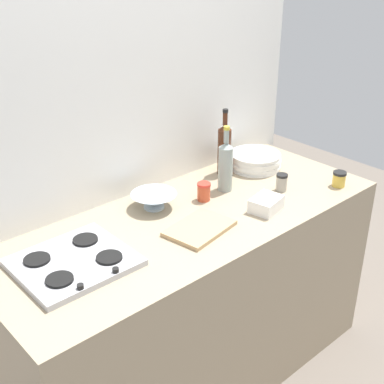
{
  "coord_description": "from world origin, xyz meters",
  "views": [
    {
      "loc": [
        -1.32,
        -1.47,
        2.0
      ],
      "look_at": [
        0.0,
        0.0,
        1.02
      ],
      "focal_mm": 49.19,
      "sensor_mm": 36.0,
      "label": 1
    }
  ],
  "objects_px": {
    "wine_bottle_leftmost": "(224,148)",
    "butter_dish": "(266,204)",
    "stovetop_hob": "(74,262)",
    "plate_stack": "(255,161)",
    "cutting_board": "(200,228)",
    "condiment_jar_front": "(204,192)",
    "mixing_bowl": "(154,200)",
    "condiment_jar_rear": "(282,182)",
    "wine_bottle_mid_left": "(225,165)",
    "condiment_jar_spare": "(339,179)"
  },
  "relations": [
    {
      "from": "plate_stack",
      "to": "butter_dish",
      "type": "height_order",
      "value": "plate_stack"
    },
    {
      "from": "butter_dish",
      "to": "condiment_jar_rear",
      "type": "xyz_separation_m",
      "value": [
        0.2,
        0.08,
        0.01
      ]
    },
    {
      "from": "condiment_jar_front",
      "to": "stovetop_hob",
      "type": "bearing_deg",
      "value": -174.92
    },
    {
      "from": "stovetop_hob",
      "to": "wine_bottle_leftmost",
      "type": "xyz_separation_m",
      "value": [
        0.99,
        0.22,
        0.12
      ]
    },
    {
      "from": "butter_dish",
      "to": "condiment_jar_spare",
      "type": "xyz_separation_m",
      "value": [
        0.45,
        -0.07,
        0.01
      ]
    },
    {
      "from": "plate_stack",
      "to": "wine_bottle_leftmost",
      "type": "relative_size",
      "value": 0.79
    },
    {
      "from": "stovetop_hob",
      "to": "cutting_board",
      "type": "height_order",
      "value": "stovetop_hob"
    },
    {
      "from": "wine_bottle_leftmost",
      "to": "condiment_jar_rear",
      "type": "height_order",
      "value": "wine_bottle_leftmost"
    },
    {
      "from": "wine_bottle_mid_left",
      "to": "butter_dish",
      "type": "bearing_deg",
      "value": -92.58
    },
    {
      "from": "mixing_bowl",
      "to": "condiment_jar_front",
      "type": "relative_size",
      "value": 2.41
    },
    {
      "from": "butter_dish",
      "to": "condiment_jar_spare",
      "type": "relative_size",
      "value": 1.92
    },
    {
      "from": "plate_stack",
      "to": "condiment_jar_rear",
      "type": "relative_size",
      "value": 3.18
    },
    {
      "from": "plate_stack",
      "to": "wine_bottle_mid_left",
      "type": "height_order",
      "value": "wine_bottle_mid_left"
    },
    {
      "from": "stovetop_hob",
      "to": "wine_bottle_leftmost",
      "type": "height_order",
      "value": "wine_bottle_leftmost"
    },
    {
      "from": "butter_dish",
      "to": "wine_bottle_leftmost",
      "type": "bearing_deg",
      "value": 70.45
    },
    {
      "from": "mixing_bowl",
      "to": "plate_stack",
      "type": "bearing_deg",
      "value": -0.29
    },
    {
      "from": "condiment_jar_front",
      "to": "plate_stack",
      "type": "bearing_deg",
      "value": 11.28
    },
    {
      "from": "wine_bottle_leftmost",
      "to": "condiment_jar_spare",
      "type": "bearing_deg",
      "value": -57.6
    },
    {
      "from": "stovetop_hob",
      "to": "butter_dish",
      "type": "distance_m",
      "value": 0.87
    },
    {
      "from": "condiment_jar_rear",
      "to": "mixing_bowl",
      "type": "bearing_deg",
      "value": 154.54
    },
    {
      "from": "stovetop_hob",
      "to": "wine_bottle_mid_left",
      "type": "height_order",
      "value": "wine_bottle_mid_left"
    },
    {
      "from": "wine_bottle_leftmost",
      "to": "butter_dish",
      "type": "relative_size",
      "value": 2.37
    },
    {
      "from": "wine_bottle_leftmost",
      "to": "butter_dish",
      "type": "height_order",
      "value": "wine_bottle_leftmost"
    },
    {
      "from": "plate_stack",
      "to": "condiment_jar_rear",
      "type": "bearing_deg",
      "value": -112.08
    },
    {
      "from": "stovetop_hob",
      "to": "mixing_bowl",
      "type": "distance_m",
      "value": 0.52
    },
    {
      "from": "cutting_board",
      "to": "plate_stack",
      "type": "bearing_deg",
      "value": 23.18
    },
    {
      "from": "mixing_bowl",
      "to": "butter_dish",
      "type": "distance_m",
      "value": 0.49
    },
    {
      "from": "wine_bottle_mid_left",
      "to": "wine_bottle_leftmost",
      "type": "bearing_deg",
      "value": 46.69
    },
    {
      "from": "stovetop_hob",
      "to": "condiment_jar_spare",
      "type": "bearing_deg",
      "value": -11.45
    },
    {
      "from": "wine_bottle_leftmost",
      "to": "wine_bottle_mid_left",
      "type": "distance_m",
      "value": 0.19
    },
    {
      "from": "wine_bottle_leftmost",
      "to": "butter_dish",
      "type": "distance_m",
      "value": 0.44
    },
    {
      "from": "condiment_jar_front",
      "to": "cutting_board",
      "type": "bearing_deg",
      "value": -136.64
    },
    {
      "from": "wine_bottle_leftmost",
      "to": "stovetop_hob",
      "type": "bearing_deg",
      "value": -167.76
    },
    {
      "from": "butter_dish",
      "to": "stovetop_hob",
      "type": "bearing_deg",
      "value": 167.3
    },
    {
      "from": "plate_stack",
      "to": "cutting_board",
      "type": "distance_m",
      "value": 0.7
    },
    {
      "from": "wine_bottle_leftmost",
      "to": "butter_dish",
      "type": "xyz_separation_m",
      "value": [
        -0.14,
        -0.41,
        -0.1
      ]
    },
    {
      "from": "wine_bottle_mid_left",
      "to": "condiment_jar_front",
      "type": "bearing_deg",
      "value": -175.53
    },
    {
      "from": "butter_dish",
      "to": "condiment_jar_spare",
      "type": "distance_m",
      "value": 0.45
    },
    {
      "from": "stovetop_hob",
      "to": "condiment_jar_front",
      "type": "distance_m",
      "value": 0.72
    },
    {
      "from": "wine_bottle_leftmost",
      "to": "mixing_bowl",
      "type": "xyz_separation_m",
      "value": [
        -0.5,
        -0.06,
        -0.1
      ]
    },
    {
      "from": "butter_dish",
      "to": "condiment_jar_front",
      "type": "distance_m",
      "value": 0.29
    },
    {
      "from": "plate_stack",
      "to": "mixing_bowl",
      "type": "relative_size",
      "value": 1.31
    },
    {
      "from": "condiment_jar_rear",
      "to": "plate_stack",
      "type": "bearing_deg",
      "value": 67.92
    },
    {
      "from": "wine_bottle_leftmost",
      "to": "condiment_jar_spare",
      "type": "height_order",
      "value": "wine_bottle_leftmost"
    },
    {
      "from": "wine_bottle_leftmost",
      "to": "condiment_jar_front",
      "type": "height_order",
      "value": "wine_bottle_leftmost"
    },
    {
      "from": "stovetop_hob",
      "to": "wine_bottle_mid_left",
      "type": "distance_m",
      "value": 0.87
    },
    {
      "from": "condiment_jar_spare",
      "to": "wine_bottle_leftmost",
      "type": "bearing_deg",
      "value": 122.4
    },
    {
      "from": "mixing_bowl",
      "to": "condiment_jar_rear",
      "type": "relative_size",
      "value": 2.43
    },
    {
      "from": "stovetop_hob",
      "to": "condiment_jar_front",
      "type": "bearing_deg",
      "value": 5.08
    },
    {
      "from": "plate_stack",
      "to": "cutting_board",
      "type": "bearing_deg",
      "value": -156.82
    }
  ]
}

